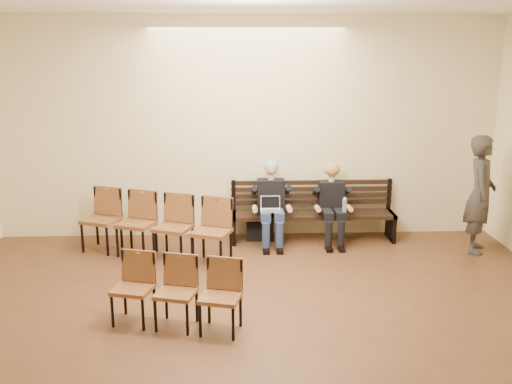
% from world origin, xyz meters
% --- Properties ---
extents(room_walls, '(8.02, 10.01, 3.51)m').
position_xyz_m(room_walls, '(0.00, 0.79, 2.54)').
color(room_walls, beige).
rests_on(room_walls, ground).
extents(bench, '(2.60, 0.90, 0.45)m').
position_xyz_m(bench, '(1.04, 4.65, 0.23)').
color(bench, black).
rests_on(bench, ground).
extents(seated_man, '(0.53, 0.73, 1.27)m').
position_xyz_m(seated_man, '(0.36, 4.53, 0.63)').
color(seated_man, black).
rests_on(seated_man, ground).
extents(seated_woman, '(0.49, 0.68, 1.15)m').
position_xyz_m(seated_woman, '(1.31, 4.53, 0.57)').
color(seated_woman, black).
rests_on(seated_woman, ground).
extents(laptop, '(0.31, 0.25, 0.22)m').
position_xyz_m(laptop, '(0.34, 4.32, 0.56)').
color(laptop, silver).
rests_on(laptop, bench).
extents(water_bottle, '(0.07, 0.07, 0.23)m').
position_xyz_m(water_bottle, '(1.46, 4.28, 0.57)').
color(water_bottle, silver).
rests_on(water_bottle, bench).
extents(bag, '(0.44, 0.31, 0.32)m').
position_xyz_m(bag, '(0.20, 4.75, 0.16)').
color(bag, black).
rests_on(bag, ground).
extents(passerby, '(0.73, 0.87, 2.04)m').
position_xyz_m(passerby, '(3.44, 4.05, 1.02)').
color(passerby, '#35302C').
rests_on(passerby, ground).
extents(chair_row_front, '(2.34, 1.31, 0.95)m').
position_xyz_m(chair_row_front, '(-1.38, 4.00, 0.47)').
color(chair_row_front, brown).
rests_on(chair_row_front, ground).
extents(chair_row_back, '(1.49, 0.78, 0.80)m').
position_xyz_m(chair_row_back, '(-0.86, 1.81, 0.40)').
color(chair_row_back, brown).
rests_on(chair_row_back, ground).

